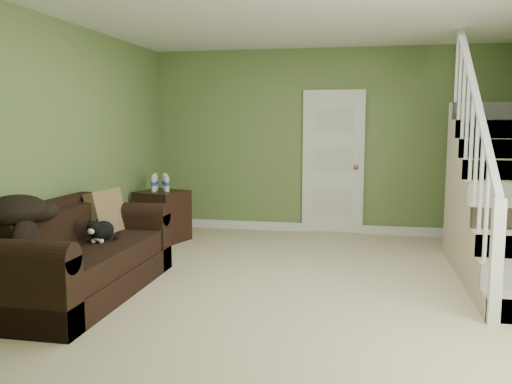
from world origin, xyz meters
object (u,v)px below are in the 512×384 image
at_px(cat, 101,231).
at_px(banana, 49,259).
at_px(sofa, 79,260).
at_px(side_table, 162,215).

xyz_separation_m(cat, banana, (-0.04, -0.80, -0.07)).
bearing_deg(sofa, side_table, 91.66).
xyz_separation_m(side_table, banana, (0.14, -2.87, 0.14)).
height_order(sofa, banana, sofa).
xyz_separation_m(sofa, side_table, (-0.07, 2.29, 0.02)).
bearing_deg(cat, side_table, 91.91).
relative_size(side_table, banana, 4.53).
bearing_deg(side_table, cat, -85.10).
height_order(side_table, cat, side_table).
height_order(sofa, cat, sofa).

